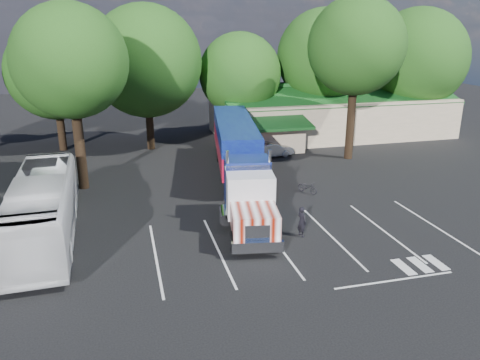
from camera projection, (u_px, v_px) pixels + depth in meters
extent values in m
plane|color=black|center=(247.00, 204.00, 30.52)|extent=(120.00, 120.00, 0.00)
cube|color=#CBB297|center=(330.00, 115.00, 49.76)|extent=(24.00, 11.00, 4.00)
cube|color=#164E1C|center=(341.00, 95.00, 46.77)|extent=(24.20, 6.25, 2.10)
cube|color=#164E1C|center=(322.00, 89.00, 51.18)|extent=(24.20, 6.25, 2.10)
cube|color=#CBB297|center=(275.00, 137.00, 42.81)|extent=(5.00, 2.50, 2.80)
cube|color=#164E1C|center=(280.00, 123.00, 41.15)|extent=(5.40, 3.19, 0.80)
cylinder|color=black|center=(61.00, 129.00, 43.19)|extent=(0.70, 0.70, 4.00)
sphere|color=#1E4814|center=(54.00, 72.00, 41.58)|extent=(8.40, 8.40, 8.40)
cylinder|color=black|center=(150.00, 126.00, 43.56)|extent=(0.70, 0.70, 4.30)
sphere|color=#1E4814|center=(146.00, 61.00, 41.71)|extent=(10.00, 10.00, 10.00)
cylinder|color=black|center=(240.00, 123.00, 47.00)|extent=(0.70, 0.70, 3.60)
sphere|color=#1E4814|center=(240.00, 74.00, 45.49)|extent=(8.00, 8.00, 8.00)
cylinder|color=black|center=(321.00, 113.00, 49.44)|extent=(0.70, 0.70, 4.50)
sphere|color=#1E4814|center=(324.00, 56.00, 47.61)|extent=(9.60, 9.60, 9.60)
cylinder|color=black|center=(411.00, 114.00, 50.80)|extent=(0.70, 0.70, 3.90)
sphere|color=#1E4814|center=(417.00, 58.00, 48.96)|extent=(10.40, 10.40, 10.40)
cylinder|color=black|center=(80.00, 147.00, 32.62)|extent=(0.70, 0.70, 6.00)
sphere|color=#1E4814|center=(70.00, 61.00, 30.78)|extent=(7.60, 7.60, 7.60)
cylinder|color=black|center=(351.00, 122.00, 40.04)|extent=(0.70, 0.70, 6.50)
sphere|color=#1E4814|center=(356.00, 46.00, 38.08)|extent=(8.00, 8.00, 8.00)
cube|color=black|center=(249.00, 215.00, 26.71)|extent=(2.20, 7.33, 0.26)
cube|color=white|center=(258.00, 247.00, 23.07)|extent=(2.60, 0.68, 0.57)
cube|color=white|center=(257.00, 234.00, 23.07)|extent=(1.25, 0.32, 0.93)
cube|color=white|center=(255.00, 220.00, 24.13)|extent=(2.76, 2.84, 1.19)
cube|color=silver|center=(250.00, 195.00, 25.90)|extent=(2.83, 2.06, 2.39)
cube|color=black|center=(252.00, 191.00, 25.10)|extent=(2.37, 0.47, 1.04)
cube|color=white|center=(249.00, 167.00, 26.31)|extent=(2.68, 0.54, 0.26)
cube|color=navy|center=(247.00, 181.00, 27.60)|extent=(2.89, 2.47, 2.80)
cylinder|color=white|center=(228.00, 181.00, 26.50)|extent=(0.21, 0.21, 3.53)
cylinder|color=white|center=(269.00, 180.00, 26.70)|extent=(0.21, 0.21, 3.53)
cylinder|color=white|center=(225.00, 215.00, 26.69)|extent=(0.94, 1.75, 0.68)
cylinder|color=white|center=(273.00, 213.00, 26.93)|extent=(0.94, 1.75, 0.68)
cube|color=silver|center=(235.00, 146.00, 36.17)|extent=(4.81, 13.54, 1.56)
cube|color=navy|center=(235.00, 128.00, 35.73)|extent=(4.81, 13.54, 1.24)
cube|color=black|center=(231.00, 149.00, 40.71)|extent=(1.82, 3.78, 0.36)
cube|color=black|center=(231.00, 188.00, 31.28)|extent=(0.14, 0.14, 1.45)
cube|color=black|center=(252.00, 187.00, 31.40)|extent=(0.14, 0.14, 1.45)
cube|color=white|center=(229.00, 147.00, 43.10)|extent=(2.48, 0.53, 0.12)
cylinder|color=black|center=(234.00, 242.00, 23.84)|extent=(0.54, 1.18, 1.14)
cylinder|color=black|center=(277.00, 240.00, 24.02)|extent=(0.54, 1.18, 1.14)
cylinder|color=black|center=(228.00, 208.00, 28.35)|extent=(0.54, 1.18, 1.14)
cylinder|color=black|center=(264.00, 206.00, 28.54)|extent=(0.54, 1.18, 1.14)
cylinder|color=black|center=(227.00, 201.00, 29.43)|extent=(0.54, 1.18, 1.14)
cylinder|color=black|center=(261.00, 200.00, 29.62)|extent=(0.54, 1.18, 1.14)
cylinder|color=black|center=(219.00, 155.00, 39.93)|extent=(0.54, 1.18, 1.14)
cylinder|color=black|center=(244.00, 154.00, 40.11)|extent=(0.54, 1.18, 1.14)
cylinder|color=black|center=(218.00, 151.00, 41.11)|extent=(0.54, 1.18, 1.14)
cylinder|color=black|center=(243.00, 151.00, 41.29)|extent=(0.54, 1.18, 1.14)
imported|color=black|center=(302.00, 221.00, 25.59)|extent=(0.57, 0.72, 1.73)
imported|color=black|center=(307.00, 187.00, 32.40)|extent=(1.30, 1.65, 0.84)
imported|color=silver|center=(43.00, 208.00, 25.11)|extent=(3.41, 12.70, 3.51)
imported|color=#9D9FA4|center=(271.00, 150.00, 41.15)|extent=(4.30, 2.41, 1.34)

